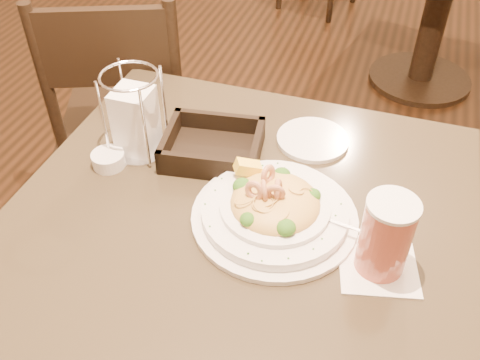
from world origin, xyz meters
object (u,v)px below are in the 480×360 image
(butter_ramekin, at_px, (108,159))
(bread_basket, at_px, (213,148))
(napkin_caddy, at_px, (135,119))
(side_plate, at_px, (313,139))
(dining_chair_near, at_px, (126,114))
(main_table, at_px, (237,290))
(pasta_bowl, at_px, (274,208))
(drink_glass, at_px, (386,237))

(butter_ramekin, bearing_deg, bread_basket, 26.85)
(napkin_caddy, height_order, side_plate, napkin_caddy)
(dining_chair_near, xyz_separation_m, side_plate, (0.65, -0.27, 0.25))
(main_table, bearing_deg, bread_basket, 123.90)
(pasta_bowl, bearing_deg, main_table, -165.51)
(dining_chair_near, relative_size, drink_glass, 5.67)
(napkin_caddy, bearing_deg, side_plate, 22.87)
(drink_glass, bearing_deg, butter_ramekin, 170.50)
(main_table, height_order, drink_glass, drink_glass)
(dining_chair_near, xyz_separation_m, drink_glass, (0.84, -0.59, 0.32))
(main_table, relative_size, side_plate, 5.48)
(side_plate, bearing_deg, dining_chair_near, 157.49)
(bread_basket, distance_m, napkin_caddy, 0.18)
(drink_glass, height_order, side_plate, drink_glass)
(napkin_caddy, bearing_deg, butter_ramekin, -120.30)
(side_plate, bearing_deg, bread_basket, -149.22)
(main_table, xyz_separation_m, napkin_caddy, (-0.27, 0.13, 0.32))
(pasta_bowl, distance_m, drink_glass, 0.22)
(side_plate, xyz_separation_m, butter_ramekin, (-0.40, -0.22, 0.01))
(main_table, xyz_separation_m, side_plate, (0.09, 0.28, 0.24))
(main_table, relative_size, bread_basket, 3.92)
(main_table, height_order, bread_basket, bread_basket)
(dining_chair_near, relative_size, butter_ramekin, 13.12)
(main_table, height_order, dining_chair_near, dining_chair_near)
(main_table, xyz_separation_m, pasta_bowl, (0.07, 0.02, 0.26))
(main_table, height_order, side_plate, side_plate)
(dining_chair_near, xyz_separation_m, napkin_caddy, (0.29, -0.42, 0.33))
(drink_glass, height_order, napkin_caddy, napkin_caddy)
(main_table, relative_size, dining_chair_near, 0.97)
(bread_basket, relative_size, napkin_caddy, 1.18)
(pasta_bowl, bearing_deg, bread_basket, 140.91)
(bread_basket, bearing_deg, side_plate, 30.78)
(drink_glass, xyz_separation_m, side_plate, (-0.19, 0.32, -0.07))
(drink_glass, xyz_separation_m, napkin_caddy, (-0.55, 0.17, 0.01))
(dining_chair_near, relative_size, napkin_caddy, 4.77)
(bread_basket, bearing_deg, dining_chair_near, 139.43)
(main_table, distance_m, pasta_bowl, 0.27)
(main_table, distance_m, napkin_caddy, 0.44)
(pasta_bowl, height_order, bread_basket, pasta_bowl)
(drink_glass, bearing_deg, pasta_bowl, 165.46)
(main_table, distance_m, bread_basket, 0.32)
(dining_chair_near, bearing_deg, bread_basket, 117.51)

